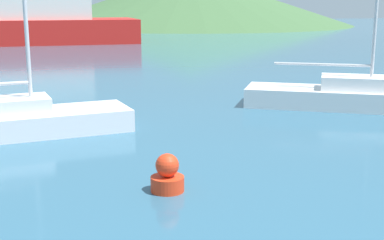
% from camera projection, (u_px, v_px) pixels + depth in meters
% --- Properties ---
extents(sailboat_inner, '(7.94, 5.75, 7.57)m').
position_uv_depth(sailboat_inner, '(353.00, 96.00, 20.01)').
color(sailboat_inner, white).
rests_on(sailboat_inner, ground_plane).
extents(sailboat_middle, '(7.06, 2.97, 9.05)m').
position_uv_depth(sailboat_middle, '(15.00, 120.00, 15.92)').
color(sailboat_middle, silver).
rests_on(sailboat_middle, ground_plane).
extents(buoy_marker, '(0.71, 0.71, 0.82)m').
position_uv_depth(buoy_marker, '(167.00, 176.00, 11.22)').
color(buoy_marker, red).
rests_on(buoy_marker, ground_plane).
extents(hill_central, '(44.35, 44.35, 6.39)m').
position_uv_depth(hill_central, '(16.00, 6.00, 88.44)').
color(hill_central, '#38563D').
rests_on(hill_central, ground_plane).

